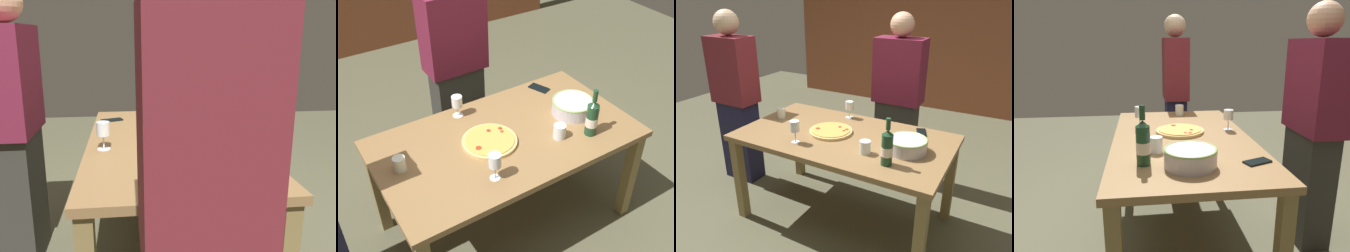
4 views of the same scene
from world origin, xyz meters
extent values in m
plane|color=brown|center=(0.00, 0.00, 0.00)|extent=(8.00, 8.00, 0.00)
cube|color=olive|center=(0.00, 0.00, 0.73)|extent=(1.60, 0.90, 0.04)
cube|color=olive|center=(0.74, -0.40, 0.35)|extent=(0.07, 0.07, 0.71)
cube|color=olive|center=(-0.74, 0.40, 0.35)|extent=(0.07, 0.07, 0.71)
cube|color=olive|center=(0.74, 0.40, 0.35)|extent=(0.07, 0.07, 0.71)
cylinder|color=#DDBA72|center=(-0.12, 0.00, 0.76)|extent=(0.33, 0.33, 0.02)
cylinder|color=#F0A54A|center=(-0.12, 0.00, 0.77)|extent=(0.30, 0.30, 0.01)
cylinder|color=#A73B27|center=(-0.01, 0.02, 0.78)|extent=(0.02, 0.02, 0.00)
cylinder|color=#AE2D19|center=(-0.01, 0.06, 0.78)|extent=(0.03, 0.03, 0.00)
cylinder|color=#A02D22|center=(-0.08, 0.07, 0.78)|extent=(0.03, 0.03, 0.00)
cylinder|color=#A4331B|center=(-0.21, -0.04, 0.78)|extent=(0.03, 0.03, 0.00)
cylinder|color=silver|center=(0.50, -0.02, 0.80)|extent=(0.27, 0.27, 0.09)
torus|color=#90B660|center=(0.50, -0.02, 0.84)|extent=(0.27, 0.27, 0.01)
cylinder|color=#1B4026|center=(0.45, -0.26, 0.85)|extent=(0.07, 0.07, 0.21)
cone|color=#1B4026|center=(0.45, -0.26, 0.97)|extent=(0.07, 0.07, 0.03)
cylinder|color=#1B4026|center=(0.45, -0.26, 1.02)|extent=(0.03, 0.03, 0.07)
cylinder|color=silver|center=(0.45, -0.26, 0.84)|extent=(0.07, 0.07, 0.06)
cylinder|color=white|center=(-0.15, 0.35, 0.75)|extent=(0.07, 0.07, 0.00)
cylinder|color=white|center=(-0.15, 0.35, 0.79)|extent=(0.01, 0.01, 0.07)
cylinder|color=white|center=(-0.15, 0.35, 0.86)|extent=(0.07, 0.07, 0.07)
cylinder|color=white|center=(-0.25, -0.28, 0.75)|extent=(0.06, 0.06, 0.00)
cylinder|color=white|center=(-0.25, -0.28, 0.80)|extent=(0.01, 0.01, 0.08)
cylinder|color=white|center=(-0.25, -0.28, 0.88)|extent=(0.07, 0.07, 0.08)
cylinder|color=maroon|center=(-0.25, -0.28, 0.85)|extent=(0.06, 0.06, 0.03)
cylinder|color=white|center=(0.27, -0.18, 0.80)|extent=(0.08, 0.08, 0.09)
cylinder|color=white|center=(-0.65, 0.06, 0.79)|extent=(0.07, 0.07, 0.09)
cube|color=black|center=(0.50, 0.34, 0.76)|extent=(0.12, 0.16, 0.01)
cube|color=#31312C|center=(0.10, 0.86, 0.40)|extent=(0.38, 0.20, 0.79)
cube|color=maroon|center=(0.10, 0.86, 1.09)|extent=(0.45, 0.24, 0.59)
camera|label=1|loc=(-1.93, 0.23, 1.33)|focal=37.94mm
camera|label=2|loc=(-1.07, -1.68, 2.32)|focal=44.37mm
camera|label=3|loc=(1.10, -1.95, 1.76)|focal=34.65mm
camera|label=4|loc=(1.97, -0.25, 1.36)|focal=33.39mm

